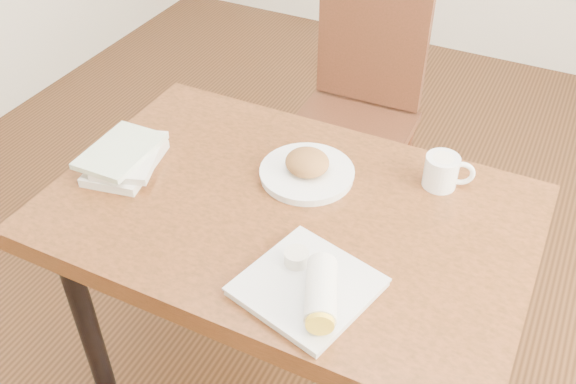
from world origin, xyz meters
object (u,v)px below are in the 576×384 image
at_px(plate_burrito, 311,288).
at_px(book_stack, 126,157).
at_px(coffee_mug, 443,171).
at_px(plate_scone, 307,169).
at_px(chair_far, 358,102).
at_px(table, 288,234).

height_order(plate_burrito, book_stack, plate_burrito).
bearing_deg(coffee_mug, plate_scone, -159.37).
bearing_deg(coffee_mug, chair_far, 126.83).
xyz_separation_m(coffee_mug, plate_burrito, (-0.14, -0.49, -0.02)).
bearing_deg(plate_scone, coffee_mug, 20.63).
xyz_separation_m(table, book_stack, (-0.46, -0.04, 0.12)).
distance_m(table, plate_burrito, 0.31).
xyz_separation_m(plate_scone, plate_burrito, (0.18, -0.37, 0.00)).
xyz_separation_m(plate_scone, book_stack, (-0.45, -0.17, 0.00)).
xyz_separation_m(plate_burrito, book_stack, (-0.63, 0.19, 0.00)).
bearing_deg(book_stack, plate_burrito, -17.23).
height_order(plate_scone, book_stack, plate_scone).
relative_size(chair_far, book_stack, 3.67).
distance_m(coffee_mug, book_stack, 0.82).
xyz_separation_m(coffee_mug, book_stack, (-0.77, -0.29, -0.02)).
distance_m(coffee_mug, plate_burrito, 0.51).
bearing_deg(coffee_mug, book_stack, -159.22).
relative_size(chair_far, plate_burrito, 3.06).
xyz_separation_m(chair_far, plate_scone, (0.12, -0.71, 0.23)).
bearing_deg(plate_scone, plate_burrito, -63.79).
distance_m(table, chair_far, 0.86).
distance_m(plate_scone, coffee_mug, 0.34).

